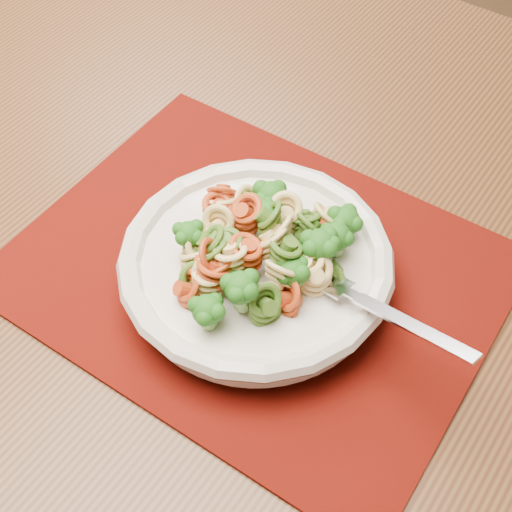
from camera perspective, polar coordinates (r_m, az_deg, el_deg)
The scene contains 5 objects.
dining_table at distance 0.78m, azimuth 2.55°, elevation -0.99°, with size 1.33×0.89×0.74m.
placemat at distance 0.63m, azimuth -0.10°, elevation -1.18°, with size 0.41×0.32×0.00m, color #4C0B03.
pasta_bowl at distance 0.60m, azimuth 0.00°, elevation -0.72°, with size 0.23×0.23×0.04m.
pasta_broccoli_heap at distance 0.59m, azimuth 0.00°, elevation 0.37°, with size 0.20×0.20×0.06m, color #EFCD76, non-canonical shape.
fork at distance 0.57m, azimuth 6.37°, elevation -2.38°, with size 0.19×0.02×0.01m, color silver, non-canonical shape.
Camera 1 is at (0.59, -0.55, 1.24)m, focal length 50.00 mm.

